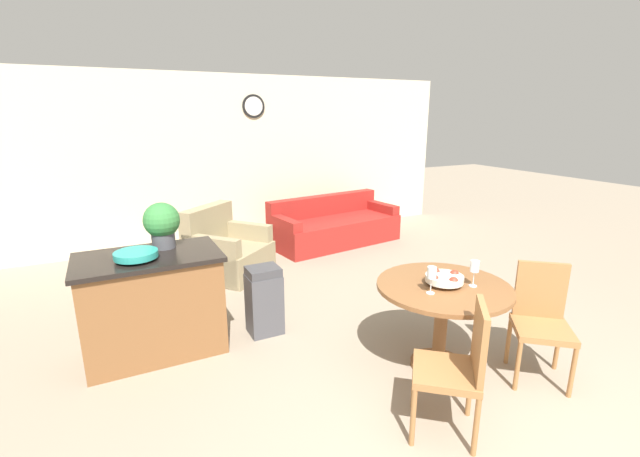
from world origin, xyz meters
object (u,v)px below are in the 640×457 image
dining_table (442,304)px  potted_plant (162,223)px  dining_chair_near_left (458,364)px  kitchen_island (153,304)px  armchair (227,253)px  teal_bowl (136,255)px  wine_glass_right (475,267)px  dining_chair_near_right (541,316)px  trash_bin (264,301)px  couch (334,227)px  fruit_bowl (444,278)px  wine_glass_left (432,274)px

dining_table → potted_plant: size_ratio=2.61×
dining_chair_near_left → kitchen_island: (-1.67, 1.99, -0.06)m
armchair → kitchen_island: bearing=-163.8°
teal_bowl → kitchen_island: bearing=46.5°
wine_glass_right → teal_bowl: 2.76m
dining_chair_near_right → potted_plant: (-2.59, 1.95, 0.62)m
dining_chair_near_left → teal_bowl: size_ratio=2.69×
wine_glass_right → teal_bowl: bearing=150.2°
potted_plant → trash_bin: size_ratio=0.61×
dining_chair_near_left → couch: 4.44m
kitchen_island → trash_bin: size_ratio=1.77×
wine_glass_right → potted_plant: 2.70m
wine_glass_right → couch: (0.74, 3.70, -0.64)m
fruit_bowl → teal_bowl: 2.53m
potted_plant → armchair: size_ratio=0.33×
teal_bowl → potted_plant: (0.25, 0.26, 0.18)m
kitchen_island → teal_bowl: teal_bowl is taller
trash_bin → potted_plant: bearing=161.3°
potted_plant → trash_bin: 1.20m
dining_chair_near_left → wine_glass_left: bearing=17.9°
wine_glass_right → potted_plant: (-2.14, 1.63, 0.23)m
dining_table → trash_bin: 1.68m
trash_bin → armchair: size_ratio=0.55×
fruit_bowl → potted_plant: bearing=142.3°
dining_chair_near_right → dining_table: bearing=5.6°
kitchen_island → dining_chair_near_left: bearing=-50.0°
fruit_bowl → kitchen_island: (-2.11, 1.35, -0.34)m
dining_chair_near_left → couch: (1.37, 4.22, -0.25)m
kitchen_island → teal_bowl: size_ratio=3.43×
fruit_bowl → couch: 3.73m
dining_table → potted_plant: (-1.95, 1.51, 0.56)m
dining_chair_near_right → fruit_bowl: (-0.64, 0.44, 0.29)m
dining_chair_near_left → fruit_bowl: dining_chair_near_left is taller
teal_bowl → armchair: bearing=55.5°
fruit_bowl → kitchen_island: size_ratio=0.25×
teal_bowl → trash_bin: 1.26m
wine_glass_right → trash_bin: wine_glass_right is taller
wine_glass_right → dining_chair_near_left: bearing=-140.5°
fruit_bowl → wine_glass_left: size_ratio=1.40×
dining_chair_near_right → potted_plant: 3.30m
dining_table → dining_chair_near_left: bearing=-124.3°
kitchen_island → armchair: (1.07, 1.60, -0.16)m
wine_glass_right → couch: 3.83m
wine_glass_left → kitchen_island: 2.41m
fruit_bowl → trash_bin: fruit_bowl is taller
dining_chair_near_right → armchair: dining_chair_near_right is taller
kitchen_island → armchair: size_ratio=0.96×
dining_chair_near_right → wine_glass_left: size_ratio=4.32×
teal_bowl → wine_glass_right: bearing=-29.8°
kitchen_island → dining_table: bearing=-32.6°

